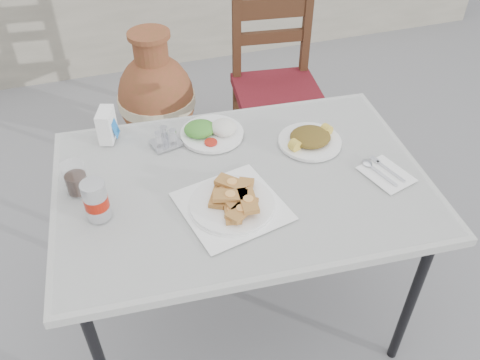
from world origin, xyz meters
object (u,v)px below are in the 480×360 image
object	(u,v)px
pide_plate	(232,200)
salad_chopped_plate	(310,139)
salad_rice_plate	(211,130)
chair	(276,87)
soda_can	(96,200)
cafe_table	(242,191)
condiment_caddy	(166,139)
cola_glass	(76,180)
napkin_holder	(107,125)
terracotta_urn	(157,100)

from	to	relation	value
pide_plate	salad_chopped_plate	xyz separation A→B (m)	(0.40, 0.25, -0.01)
salad_rice_plate	chair	distance (m)	0.95
salad_chopped_plate	soda_can	xyz separation A→B (m)	(-0.84, -0.16, 0.05)
cafe_table	condiment_caddy	size ratio (longest dim) A/B	11.26
cafe_table	chair	size ratio (longest dim) A/B	1.35
cola_glass	chair	size ratio (longest dim) A/B	0.11
salad_rice_plate	cola_glass	xyz separation A→B (m)	(-0.54, -0.18, 0.03)
cola_glass	condiment_caddy	distance (m)	0.39
salad_rice_plate	chair	size ratio (longest dim) A/B	0.24
pide_plate	soda_can	world-z (taller)	soda_can
salad_rice_plate	condiment_caddy	distance (m)	0.19
cafe_table	cola_glass	world-z (taller)	cola_glass
cafe_table	salad_rice_plate	bearing A→B (deg)	96.60
cafe_table	napkin_holder	bearing A→B (deg)	137.03
condiment_caddy	chair	distance (m)	1.08
chair	salad_chopped_plate	bearing A→B (deg)	-95.67
pide_plate	cola_glass	xyz separation A→B (m)	(-0.49, 0.24, 0.02)
condiment_caddy	soda_can	bearing A→B (deg)	-132.24
salad_rice_plate	soda_can	distance (m)	0.58
cola_glass	chair	bearing A→B (deg)	38.64
cola_glass	condiment_caddy	xyz separation A→B (m)	(0.35, 0.17, -0.03)
pide_plate	chair	size ratio (longest dim) A/B	0.37
salad_chopped_plate	condiment_caddy	world-z (taller)	condiment_caddy
chair	salad_rice_plate	bearing A→B (deg)	-121.24
napkin_holder	terracotta_urn	size ratio (longest dim) A/B	0.16
pide_plate	salad_chopped_plate	world-z (taller)	pide_plate
salad_rice_plate	cola_glass	world-z (taller)	cola_glass
napkin_holder	pide_plate	bearing A→B (deg)	-37.00
soda_can	napkin_holder	bearing A→B (deg)	79.08
salad_rice_plate	napkin_holder	bearing A→B (deg)	165.15
pide_plate	condiment_caddy	xyz separation A→B (m)	(-0.14, 0.41, -0.00)
cafe_table	soda_can	distance (m)	0.53
cafe_table	salad_chopped_plate	size ratio (longest dim) A/B	5.65
salad_chopped_plate	condiment_caddy	size ratio (longest dim) A/B	1.99
cola_glass	terracotta_urn	size ratio (longest dim) A/B	0.15
salad_rice_plate	chair	bearing A→B (deg)	51.26
cola_glass	salad_chopped_plate	bearing A→B (deg)	0.48
cafe_table	pide_plate	distance (m)	0.17
pide_plate	salad_rice_plate	size ratio (longest dim) A/B	1.52
chair	cola_glass	bearing A→B (deg)	-133.86
chair	condiment_caddy	bearing A→B (deg)	-129.10
pide_plate	napkin_holder	size ratio (longest dim) A/B	3.04
napkin_holder	condiment_caddy	size ratio (longest dim) A/B	1.02
salad_chopped_plate	chair	bearing A→B (deg)	76.83
salad_rice_plate	terracotta_urn	size ratio (longest dim) A/B	0.32
cafe_table	condiment_caddy	xyz separation A→B (m)	(-0.22, 0.29, 0.08)
salad_rice_plate	salad_chopped_plate	size ratio (longest dim) A/B	1.02
pide_plate	terracotta_urn	xyz separation A→B (m)	(-0.03, 1.46, -0.47)
soda_can	chair	distance (m)	1.51
salad_rice_plate	chair	world-z (taller)	chair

